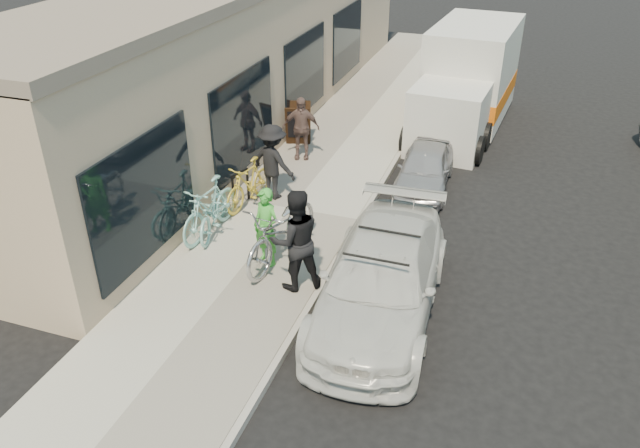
% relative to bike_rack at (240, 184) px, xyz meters
% --- Properties ---
extents(ground, '(120.00, 120.00, 0.00)m').
position_rel_bike_rack_xyz_m(ground, '(3.09, -2.86, -0.61)').
color(ground, black).
rests_on(ground, ground).
extents(sidewalk, '(3.00, 34.00, 0.15)m').
position_rel_bike_rack_xyz_m(sidewalk, '(1.09, 0.14, -0.54)').
color(sidewalk, '#A6A395').
rests_on(sidewalk, ground).
extents(curb, '(0.12, 34.00, 0.13)m').
position_rel_bike_rack_xyz_m(curb, '(2.64, 0.14, -0.55)').
color(curb, '#9B968D').
rests_on(curb, ground).
extents(storefront, '(3.60, 20.00, 4.22)m').
position_rel_bike_rack_xyz_m(storefront, '(-2.15, 5.13, 1.51)').
color(storefront, tan).
rests_on(storefront, ground).
extents(bike_rack, '(0.17, 0.53, 0.77)m').
position_rel_bike_rack_xyz_m(bike_rack, '(0.00, 0.00, 0.00)').
color(bike_rack, black).
rests_on(bike_rack, sidewalk).
extents(sandwich_board, '(0.81, 0.82, 1.06)m').
position_rel_bike_rack_xyz_m(sandwich_board, '(-0.05, 3.64, 0.08)').
color(sandwich_board, black).
rests_on(sandwich_board, sidewalk).
extents(sedan_white, '(2.11, 4.67, 1.37)m').
position_rel_bike_rack_xyz_m(sedan_white, '(3.78, -2.56, 0.05)').
color(sedan_white, silver).
rests_on(sedan_white, ground).
extents(sedan_silver, '(1.32, 2.98, 1.00)m').
position_rel_bike_rack_xyz_m(sedan_silver, '(3.58, 2.37, -0.11)').
color(sedan_silver, '#A2A2A7').
rests_on(sedan_silver, ground).
extents(moving_truck, '(2.52, 5.78, 2.77)m').
position_rel_bike_rack_xyz_m(moving_truck, '(3.87, 6.93, 0.62)').
color(moving_truck, silver).
rests_on(moving_truck, ground).
extents(tandem_bike, '(1.16, 2.46, 1.24)m').
position_rel_bike_rack_xyz_m(tandem_bike, '(1.72, -1.78, 0.16)').
color(tandem_bike, '#B1B1B4').
rests_on(tandem_bike, sidewalk).
extents(woman_rider, '(0.64, 0.52, 1.51)m').
position_rel_bike_rack_xyz_m(woman_rider, '(1.49, -2.00, 0.29)').
color(woman_rider, green).
rests_on(woman_rider, sidewalk).
extents(man_standing, '(1.14, 1.10, 1.86)m').
position_rel_bike_rack_xyz_m(man_standing, '(2.25, -2.51, 0.47)').
color(man_standing, black).
rests_on(man_standing, sidewalk).
extents(cruiser_bike_a, '(0.69, 1.92, 1.13)m').
position_rel_bike_rack_xyz_m(cruiser_bike_a, '(-0.02, -1.36, 0.10)').
color(cruiser_bike_a, '#87CAC2').
rests_on(cruiser_bike_a, sidewalk).
extents(cruiser_bike_b, '(0.97, 1.85, 0.93)m').
position_rel_bike_rack_xyz_m(cruiser_bike_b, '(0.02, -1.26, 0.00)').
color(cruiser_bike_b, '#87CAC2').
rests_on(cruiser_bike_b, sidewalk).
extents(cruiser_bike_c, '(0.72, 1.73, 1.01)m').
position_rel_bike_rack_xyz_m(cruiser_bike_c, '(0.19, 0.01, 0.04)').
color(cruiser_bike_c, gold).
rests_on(cruiser_bike_c, sidewalk).
extents(bystander_a, '(1.23, 0.91, 1.69)m').
position_rel_bike_rack_xyz_m(bystander_a, '(0.56, 0.53, 0.38)').
color(bystander_a, black).
rests_on(bystander_a, sidewalk).
extents(bystander_b, '(1.00, 0.63, 1.58)m').
position_rel_bike_rack_xyz_m(bystander_b, '(0.37, 2.75, 0.33)').
color(bystander_b, brown).
rests_on(bystander_b, sidewalk).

